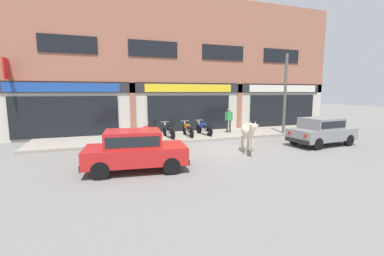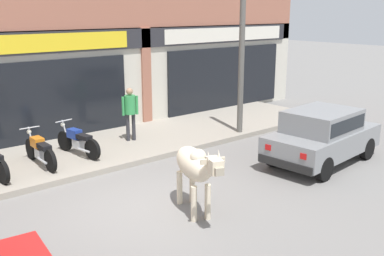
# 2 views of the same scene
# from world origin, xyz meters

# --- Properties ---
(ground_plane) EXTENTS (90.00, 90.00, 0.00)m
(ground_plane) POSITION_xyz_m (0.00, 0.00, 0.00)
(ground_plane) COLOR slate
(sidewalk) EXTENTS (19.00, 3.41, 0.15)m
(sidewalk) POSITION_xyz_m (0.00, 3.90, 0.08)
(sidewalk) COLOR gray
(sidewalk) RESTS_ON ground
(cow) EXTENTS (1.04, 2.06, 1.61)m
(cow) POSITION_xyz_m (0.57, -0.92, 1.01)
(cow) COLOR beige
(cow) RESTS_ON ground
(car_1) EXTENTS (3.72, 1.91, 1.46)m
(car_1) POSITION_xyz_m (5.13, -0.72, 0.81)
(car_1) COLOR black
(car_1) RESTS_ON ground
(motorcycle_2) EXTENTS (0.52, 1.81, 0.88)m
(motorcycle_2) POSITION_xyz_m (-0.86, 3.46, 0.54)
(motorcycle_2) COLOR black
(motorcycle_2) RESTS_ON sidewalk
(motorcycle_3) EXTENTS (0.56, 1.80, 0.88)m
(motorcycle_3) POSITION_xyz_m (0.24, 3.61, 0.54)
(motorcycle_3) COLOR black
(motorcycle_3) RESTS_ON sidewalk
(pedestrian) EXTENTS (0.48, 0.32, 1.60)m
(pedestrian) POSITION_xyz_m (2.10, 3.90, 1.14)
(pedestrian) COLOR #2D2D33
(pedestrian) RESTS_ON sidewalk
(utility_pole) EXTENTS (0.18, 0.18, 5.01)m
(utility_pole) POSITION_xyz_m (5.33, 2.50, 2.66)
(utility_pole) COLOR #595651
(utility_pole) RESTS_ON sidewalk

